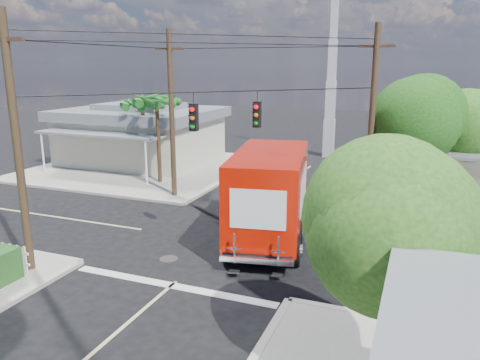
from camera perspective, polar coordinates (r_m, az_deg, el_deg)
The scene contains 13 objects.
ground at distance 19.79m, azimuth -2.14°, elevation -7.51°, with size 120.00×120.00×0.00m, color black.
sidewalk_nw at distance 33.99m, azimuth -11.66°, elevation 1.51°, with size 14.12×14.12×0.14m.
road_markings at distance 18.55m, azimuth -3.98°, elevation -9.03°, with size 32.00×32.00×0.01m.
building_nw at distance 35.52m, azimuth -11.96°, elevation 5.56°, with size 10.80×10.20×4.30m.
radio_tower at distance 37.53m, azimuth 11.07°, elevation 11.29°, with size 0.80×0.80×17.00m.
tree_ne_front at distance 23.74m, azimuth 21.02°, elevation 7.07°, with size 4.21×4.14×6.66m.
tree_ne_back at distance 26.10m, azimuth 26.73°, elevation 5.77°, with size 3.77×3.66×5.82m.
tree_se at distance 10.14m, azimuth 18.08°, elevation -5.19°, with size 3.67×3.54×5.62m.
palm_nw_front at distance 28.64m, azimuth -10.11°, elevation 9.37°, with size 3.01×3.08×5.59m.
palm_nw_back at distance 31.00m, azimuth -11.82°, elevation 8.94°, with size 3.01×3.08×5.19m.
utility_poles at distance 20.70m, azimuth -4.52°, elevation 6.80°, with size 12.00×10.68×9.00m.
vending_boxes at distance 23.98m, azimuth 18.46°, elevation -2.62°, with size 1.90×0.50×1.10m.
delivery_truck at distance 19.96m, azimuth 3.87°, elevation -1.47°, with size 4.23×9.13×3.81m.
Camera 1 is at (7.43, -16.85, 7.25)m, focal length 35.00 mm.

